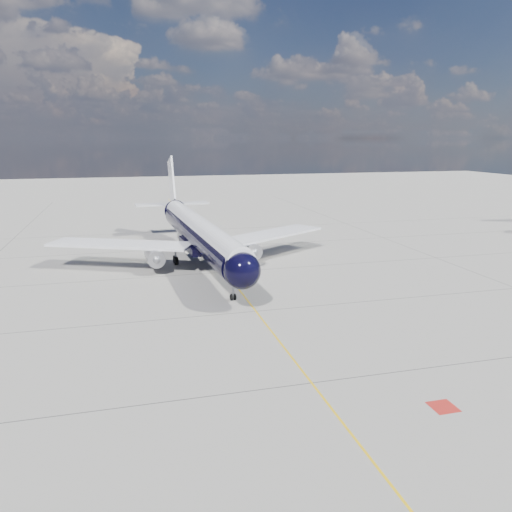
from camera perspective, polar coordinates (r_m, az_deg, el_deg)
The scene contains 4 objects.
ground at distance 67.17m, azimuth -4.36°, elevation -0.77°, with size 320.00×320.00×0.00m, color gray.
taxiway_centerline at distance 62.41m, azimuth -3.52°, elevation -1.84°, with size 0.16×160.00×0.01m, color #DDAB0B.
red_marking at distance 34.43m, azimuth 20.60°, elevation -15.83°, with size 1.60×1.60×0.01m, color maroon.
main_airliner at distance 66.73m, azimuth -6.67°, elevation 2.77°, with size 38.33×46.74×13.50m.
Camera 1 is at (-11.60, -34.13, 16.27)m, focal length 35.00 mm.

